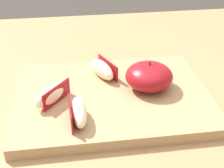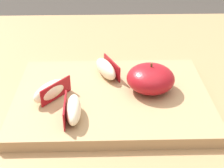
# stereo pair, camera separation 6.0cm
# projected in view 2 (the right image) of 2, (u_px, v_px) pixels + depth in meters

# --- Properties ---
(dining_table) EXTENTS (1.36, 1.00, 0.76)m
(dining_table) POSITION_uv_depth(u_px,v_px,m) (95.00, 146.00, 0.66)
(dining_table) COLOR #9E754C
(dining_table) RESTS_ON ground_plane
(cutting_board) EXTENTS (0.35, 0.26, 0.02)m
(cutting_board) POSITION_uv_depth(u_px,v_px,m) (112.00, 98.00, 0.62)
(cutting_board) COLOR #A37F56
(cutting_board) RESTS_ON dining_table
(apple_half_skin_up) EXTENTS (0.09, 0.09, 0.06)m
(apple_half_skin_up) POSITION_uv_depth(u_px,v_px,m) (151.00, 78.00, 0.61)
(apple_half_skin_up) COLOR maroon
(apple_half_skin_up) RESTS_ON cutting_board
(apple_wedge_near_knife) EXTENTS (0.05, 0.08, 0.03)m
(apple_wedge_near_knife) POSITION_uv_depth(u_px,v_px,m) (106.00, 69.00, 0.66)
(apple_wedge_near_knife) COLOR beige
(apple_wedge_near_knife) RESTS_ON cutting_board
(apple_wedge_middle) EXTENTS (0.03, 0.08, 0.03)m
(apple_wedge_middle) POSITION_uv_depth(u_px,v_px,m) (73.00, 110.00, 0.54)
(apple_wedge_middle) COLOR beige
(apple_wedge_middle) RESTS_ON cutting_board
(apple_wedge_back) EXTENTS (0.07, 0.07, 0.03)m
(apple_wedge_back) POSITION_uv_depth(u_px,v_px,m) (51.00, 90.00, 0.59)
(apple_wedge_back) COLOR beige
(apple_wedge_back) RESTS_ON cutting_board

